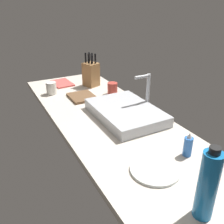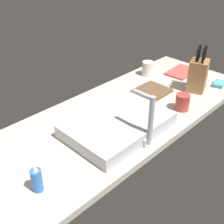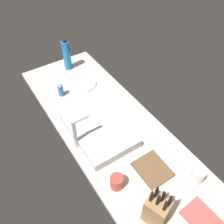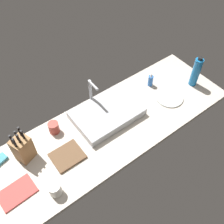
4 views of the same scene
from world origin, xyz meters
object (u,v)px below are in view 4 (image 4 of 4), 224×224
object	(u,v)px
sink_basin	(107,113)
dish_towel	(17,193)
knife_block	(23,148)
water_bottle	(196,72)
coffee_mug	(55,189)
faucet	(91,92)
dish_sponge	(0,160)
dinner_plate	(169,97)
ceramic_cup	(54,128)
soap_bottle	(151,80)
cutting_board	(67,156)

from	to	relation	value
sink_basin	dish_towel	bearing A→B (deg)	-168.91
knife_block	sink_basin	bearing A→B (deg)	-23.98
water_bottle	coffee_mug	world-z (taller)	water_bottle
coffee_mug	water_bottle	bearing A→B (deg)	5.87
faucet	knife_block	xyz separation A→B (cm)	(-61.94, -11.87, -4.09)
coffee_mug	dish_sponge	size ratio (longest dim) A/B	1.04
sink_basin	dish_towel	size ratio (longest dim) A/B	2.23
faucet	dinner_plate	world-z (taller)	faucet
faucet	ceramic_cup	distance (cm)	38.12
soap_bottle	ceramic_cup	distance (cm)	88.12
cutting_board	coffee_mug	size ratio (longest dim) A/B	2.23
soap_bottle	ceramic_cup	size ratio (longest dim) A/B	1.38
faucet	cutting_board	bearing A→B (deg)	-144.03
soap_bottle	coffee_mug	size ratio (longest dim) A/B	1.32
dinner_plate	soap_bottle	bearing A→B (deg)	96.82
coffee_mug	knife_block	bearing A→B (deg)	95.55
faucet	dish_towel	world-z (taller)	faucet
soap_bottle	dish_sponge	distance (cm)	129.11
dish_sponge	dinner_plate	bearing A→B (deg)	-11.90
ceramic_cup	knife_block	bearing A→B (deg)	-165.55
soap_bottle	knife_block	bearing A→B (deg)	-179.84
coffee_mug	sink_basin	bearing A→B (deg)	26.23
ceramic_cup	dinner_plate	bearing A→B (deg)	-16.59
sink_basin	coffee_mug	size ratio (longest dim) A/B	5.34
sink_basin	coffee_mug	xyz separation A→B (cm)	(-60.89, -30.00, 1.44)
faucet	sink_basin	bearing A→B (deg)	-82.04
faucet	water_bottle	xyz separation A→B (cm)	(80.98, -32.24, -0.94)
cutting_board	water_bottle	xyz separation A→B (cm)	(120.97, -3.22, 12.43)
water_bottle	dish_sponge	xyz separation A→B (cm)	(-158.41, 27.69, -12.13)
faucet	dinner_plate	size ratio (longest dim) A/B	1.13
sink_basin	water_bottle	xyz separation A→B (cm)	(78.66, -15.64, 10.08)
cutting_board	coffee_mug	xyz separation A→B (cm)	(-18.58, -17.58, 3.78)
faucet	dinner_plate	bearing A→B (deg)	-30.87
soap_bottle	dish_towel	xyz separation A→B (cm)	(-129.38, -20.78, -4.70)
knife_block	soap_bottle	bearing A→B (deg)	-19.61
cutting_board	dish_sponge	world-z (taller)	dish_sponge
knife_block	dinner_plate	size ratio (longest dim) A/B	1.24
knife_block	coffee_mug	distance (cm)	35.32
dinner_plate	dish_towel	world-z (taller)	same
dish_towel	dish_sponge	size ratio (longest dim) A/B	2.49
knife_block	ceramic_cup	world-z (taller)	knife_block
dinner_plate	dish_sponge	bearing A→B (deg)	168.10
knife_block	dinner_plate	distance (cm)	118.01
water_bottle	coffee_mug	distance (cm)	140.55
soap_bottle	dish_towel	size ratio (longest dim) A/B	0.55
cutting_board	coffee_mug	world-z (taller)	coffee_mug
cutting_board	water_bottle	bearing A→B (deg)	-1.53
knife_block	soap_bottle	xyz separation A→B (cm)	(113.37, 0.31, -4.88)
cutting_board	dish_towel	bearing A→B (deg)	-175.01
knife_block	faucet	bearing A→B (deg)	-8.92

